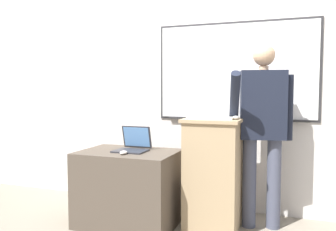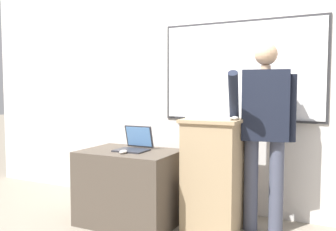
# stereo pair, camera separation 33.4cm
# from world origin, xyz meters

# --- Properties ---
(back_wall) EXTENTS (6.40, 0.17, 2.71)m
(back_wall) POSITION_xyz_m (0.01, 1.13, 1.36)
(back_wall) COLOR silver
(back_wall) RESTS_ON ground_plane
(lectern_podium) EXTENTS (0.53, 0.50, 1.05)m
(lectern_podium) POSITION_xyz_m (0.26, 0.50, 0.53)
(lectern_podium) COLOR tan
(lectern_podium) RESTS_ON ground_plane
(side_desk) EXTENTS (0.93, 0.65, 0.72)m
(side_desk) POSITION_xyz_m (-0.54, 0.32, 0.36)
(side_desk) COLOR #4C4238
(side_desk) RESTS_ON ground_plane
(person_presenter) EXTENTS (0.58, 0.61, 1.75)m
(person_presenter) POSITION_xyz_m (0.69, 0.68, 1.01)
(person_presenter) COLOR #474C60
(person_presenter) RESTS_ON ground_plane
(laptop) EXTENTS (0.31, 0.30, 0.24)m
(laptop) POSITION_xyz_m (-0.51, 0.37, 0.79)
(laptop) COLOR #28282D
(laptop) RESTS_ON side_desk
(wireless_keyboard) EXTENTS (0.42, 0.13, 0.02)m
(wireless_keyboard) POSITION_xyz_m (0.24, 0.44, 1.06)
(wireless_keyboard) COLOR beige
(wireless_keyboard) RESTS_ON lectern_podium
(computer_mouse_by_laptop) EXTENTS (0.06, 0.10, 0.03)m
(computer_mouse_by_laptop) POSITION_xyz_m (-0.50, 0.15, 0.74)
(computer_mouse_by_laptop) COLOR silver
(computer_mouse_by_laptop) RESTS_ON side_desk
(computer_mouse_by_keyboard) EXTENTS (0.06, 0.10, 0.03)m
(computer_mouse_by_keyboard) POSITION_xyz_m (0.47, 0.45, 1.07)
(computer_mouse_by_keyboard) COLOR silver
(computer_mouse_by_keyboard) RESTS_ON lectern_podium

